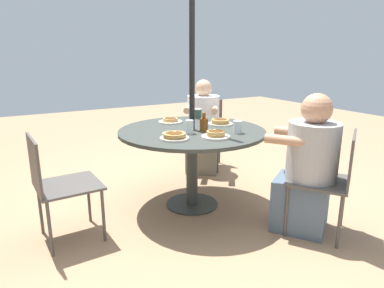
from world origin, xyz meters
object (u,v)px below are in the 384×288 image
Objects in this scene: patio_chair_north at (56,181)px; pancake_plate_a at (220,122)px; patio_chair_south at (204,128)px; diner_south at (203,131)px; patio_chair_east at (330,176)px; pancake_plate_b at (216,135)px; syrup_bottle at (204,124)px; drinking_glass_a at (189,127)px; pancake_plate_c at (174,136)px; coffee_cup at (198,114)px; diner_east at (307,171)px; drinking_glass_b at (237,127)px; pancake_plate_d at (170,121)px; patio_table at (192,140)px.

patio_chair_north is 1.54m from pancake_plate_a.
patio_chair_south is 0.17m from diner_south.
pancake_plate_b is (0.63, 0.63, 0.27)m from patio_chair_east.
diner_south is at bearing 90.00° from patio_chair_south.
syrup_bottle is 1.41× the size of drinking_glass_a.
pancake_plate_c is (-1.04, 0.91, 0.26)m from diner_south.
diner_south is 0.55m from coffee_cup.
diner_east reaches higher than patio_chair_east.
patio_chair_east is 5.02× the size of syrup_bottle.
drinking_glass_b is (-1.25, 0.45, 0.30)m from patio_chair_south.
pancake_plate_b is 0.73m from pancake_plate_d.
patio_table is 12.20× the size of drinking_glass_b.
pancake_plate_d is at bearing 82.31° from diner_east.
pancake_plate_a is at bearing -11.23° from drinking_glass_b.
syrup_bottle reaches higher than patio_chair_east.
pancake_plate_c is 2.00× the size of drinking_glass_a.
patio_chair_north reaches higher than pancake_plate_c.
pancake_plate_a is 0.37m from drinking_glass_b.
syrup_bottle reaches higher than pancake_plate_c.
patio_chair_east is at bearing -153.34° from pancake_plate_d.
drinking_glass_a is (0.23, 0.11, 0.03)m from pancake_plate_b.
coffee_cup is at bearing -36.60° from drinking_glass_a.
pancake_plate_c is 1.42× the size of syrup_bottle.
patio_chair_east reaches higher than pancake_plate_d.
drinking_glass_a is (-0.93, 0.71, 0.30)m from diner_south.
drinking_glass_a is at bearing 111.91° from pancake_plate_a.
patio_chair_east is at bearing -134.68° from pancake_plate_b.
patio_chair_east is 1.18m from drinking_glass_a.
drinking_glass_a is at bearing 89.94° from diner_south.
drinking_glass_b is (0.04, -0.25, 0.03)m from pancake_plate_b.
patio_chair_east is 1.10m from syrup_bottle.
pancake_plate_a is at bearing -60.67° from syrup_bottle.
syrup_bottle reaches higher than drinking_glass_a.
pancake_plate_b is at bearing -110.76° from pancake_plate_c.
patio_chair_north is at bearing 75.83° from pancake_plate_b.
patio_chair_north is 1.00× the size of patio_chair_east.
patio_table is 1.02m from diner_south.
syrup_bottle is at bearing 154.22° from coffee_cup.
pancake_plate_d is at bearing -23.56° from pancake_plate_c.
pancake_plate_d is at bearing 10.12° from syrup_bottle.
pancake_plate_a is 0.38m from coffee_cup.
syrup_bottle is (-0.48, -0.09, 0.05)m from pancake_plate_d.
diner_south is 1.20m from drinking_glass_b.
patio_chair_south is (1.92, -0.06, 0.00)m from patio_chair_east.
diner_south is at bearing 112.96° from patio_chair_north.
drinking_glass_b is (-0.08, -0.56, 0.03)m from pancake_plate_c.
pancake_plate_d is at bearing 23.33° from drinking_glass_b.
patio_chair_east is (-0.98, -0.65, -0.14)m from patio_table.
drinking_glass_a is at bearing 142.32° from patio_table.
pancake_plate_b is (-1.30, 0.70, 0.27)m from patio_chair_south.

